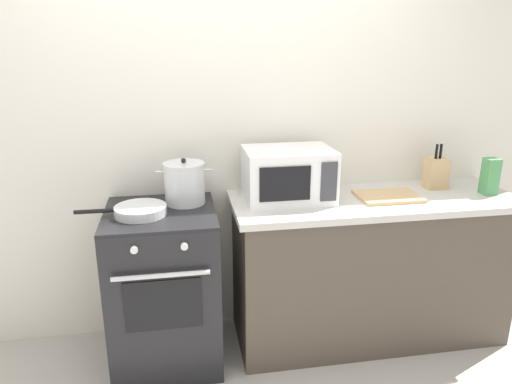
# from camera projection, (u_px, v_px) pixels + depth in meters

# --- Properties ---
(back_wall) EXTENTS (4.40, 0.10, 2.50)m
(back_wall) POSITION_uv_depth(u_px,v_px,m) (265.00, 135.00, 2.94)
(back_wall) COLOR silver
(back_wall) RESTS_ON ground_plane
(lower_cabinet_right) EXTENTS (1.64, 0.56, 0.88)m
(lower_cabinet_right) POSITION_uv_depth(u_px,v_px,m) (370.00, 271.00, 2.95)
(lower_cabinet_right) COLOR #4C4238
(lower_cabinet_right) RESTS_ON ground_plane
(countertop_right) EXTENTS (1.70, 0.60, 0.04)m
(countertop_right) POSITION_uv_depth(u_px,v_px,m) (375.00, 201.00, 2.81)
(countertop_right) COLOR beige
(countertop_right) RESTS_ON lower_cabinet_right
(stove) EXTENTS (0.60, 0.64, 0.92)m
(stove) POSITION_uv_depth(u_px,v_px,m) (165.00, 287.00, 2.72)
(stove) COLOR black
(stove) RESTS_ON ground_plane
(stock_pot) EXTENTS (0.32, 0.23, 0.26)m
(stock_pot) POSITION_uv_depth(u_px,v_px,m) (185.00, 183.00, 2.68)
(stock_pot) COLOR silver
(stock_pot) RESTS_ON stove
(frying_pan) EXTENTS (0.47, 0.27, 0.05)m
(frying_pan) POSITION_uv_depth(u_px,v_px,m) (139.00, 210.00, 2.52)
(frying_pan) COLOR silver
(frying_pan) RESTS_ON stove
(microwave) EXTENTS (0.50, 0.37, 0.30)m
(microwave) POSITION_uv_depth(u_px,v_px,m) (288.00, 175.00, 2.73)
(microwave) COLOR white
(microwave) RESTS_ON countertop_right
(cutting_board) EXTENTS (0.36, 0.26, 0.02)m
(cutting_board) POSITION_uv_depth(u_px,v_px,m) (388.00, 196.00, 2.80)
(cutting_board) COLOR tan
(cutting_board) RESTS_ON countertop_right
(knife_block) EXTENTS (0.13, 0.10, 0.28)m
(knife_block) POSITION_uv_depth(u_px,v_px,m) (436.00, 173.00, 2.96)
(knife_block) COLOR tan
(knife_block) RESTS_ON countertop_right
(pasta_box) EXTENTS (0.08, 0.08, 0.22)m
(pasta_box) POSITION_uv_depth(u_px,v_px,m) (490.00, 176.00, 2.84)
(pasta_box) COLOR #4C9356
(pasta_box) RESTS_ON countertop_right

